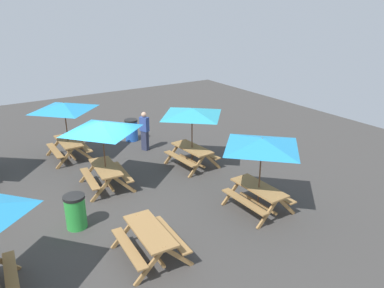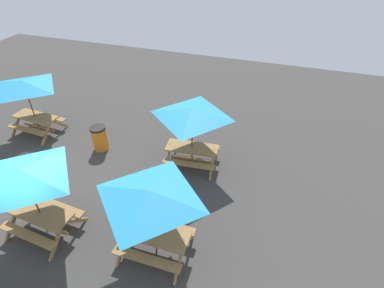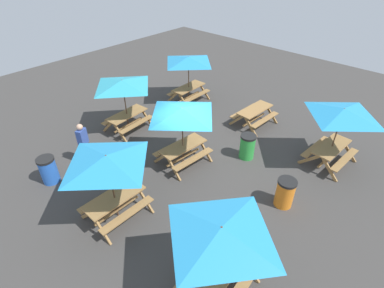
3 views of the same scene
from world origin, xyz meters
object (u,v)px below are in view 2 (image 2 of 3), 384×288
(trash_bin_green, at_px, (29,169))
(trash_bin_orange, at_px, (100,138))
(picnic_table_5, at_px, (25,88))
(picnic_table_1, at_px, (192,117))
(picnic_table_6, at_px, (25,179))
(picnic_table_4, at_px, (150,200))

(trash_bin_green, bearing_deg, trash_bin_orange, 60.29)
(picnic_table_5, bearing_deg, trash_bin_orange, 0.28)
(picnic_table_5, relative_size, trash_bin_green, 2.38)
(picnic_table_1, height_order, picnic_table_6, same)
(picnic_table_5, relative_size, picnic_table_6, 1.00)
(picnic_table_4, xyz_separation_m, picnic_table_6, (-3.23, -0.34, 0.00))
(picnic_table_1, xyz_separation_m, picnic_table_4, (0.20, -3.68, 0.00))
(picnic_table_6, relative_size, trash_bin_green, 2.38)
(picnic_table_1, bearing_deg, trash_bin_orange, 178.03)
(picnic_table_4, bearing_deg, picnic_table_6, -174.07)
(picnic_table_5, bearing_deg, picnic_table_4, -24.28)
(trash_bin_green, bearing_deg, picnic_table_1, 26.57)
(picnic_table_5, height_order, picnic_table_6, same)
(picnic_table_4, height_order, trash_bin_green, picnic_table_4)
(picnic_table_1, bearing_deg, picnic_table_4, -92.08)
(picnic_table_1, relative_size, picnic_table_4, 1.00)
(picnic_table_1, xyz_separation_m, picnic_table_6, (-3.03, -4.02, 0.00))
(picnic_table_4, height_order, trash_bin_orange, picnic_table_4)
(picnic_table_1, height_order, picnic_table_5, same)
(picnic_table_6, bearing_deg, picnic_table_5, 136.88)
(picnic_table_4, bearing_deg, trash_bin_green, 166.33)
(picnic_table_6, height_order, trash_bin_orange, picnic_table_6)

